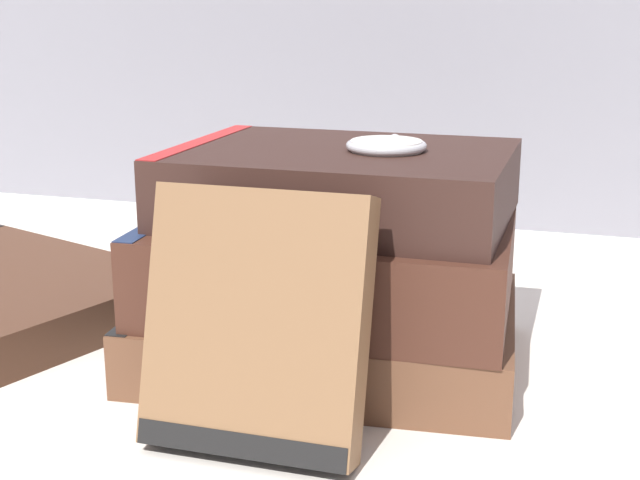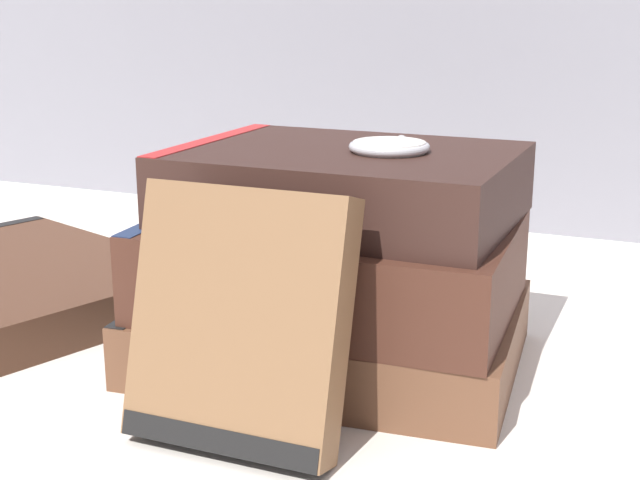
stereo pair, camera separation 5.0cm
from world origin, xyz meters
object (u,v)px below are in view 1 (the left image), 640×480
at_px(book_flat_top, 333,183).
at_px(book_leaning_front, 257,332).
at_px(book_flat_middle, 322,263).
at_px(reading_glasses, 351,289).
at_px(pocket_watch, 386,146).
at_px(book_flat_bottom, 321,331).

xyz_separation_m(book_flat_top, book_leaning_front, (-0.00, -0.12, -0.05)).
distance_m(book_flat_middle, book_leaning_front, 0.11).
bearing_deg(reading_glasses, pocket_watch, -55.45).
distance_m(book_leaning_front, reading_glasses, 0.25).
bearing_deg(book_flat_top, pocket_watch, 2.22).
relative_size(book_leaning_front, pocket_watch, 2.62).
distance_m(book_flat_top, reading_glasses, 0.17).
bearing_deg(book_leaning_front, book_flat_bottom, 90.43).
relative_size(book_flat_middle, pocket_watch, 4.35).
distance_m(book_flat_bottom, book_leaning_front, 0.12).
xyz_separation_m(book_leaning_front, reading_glasses, (-0.02, 0.24, -0.06)).
distance_m(book_flat_bottom, book_flat_middle, 0.04).
height_order(book_flat_top, pocket_watch, pocket_watch).
relative_size(book_flat_middle, book_flat_top, 1.11).
bearing_deg(book_flat_middle, book_flat_bottom, 109.29).
distance_m(book_flat_top, pocket_watch, 0.04).
bearing_deg(book_flat_top, book_flat_bottom, -137.11).
height_order(book_flat_top, reading_glasses, book_flat_top).
xyz_separation_m(book_leaning_front, pocket_watch, (0.04, 0.12, 0.07)).
distance_m(book_flat_middle, book_flat_top, 0.05).
height_order(book_flat_middle, book_leaning_front, book_leaning_front).
height_order(book_flat_middle, reading_glasses, book_flat_middle).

